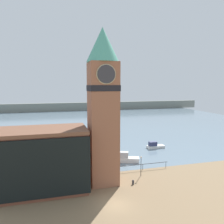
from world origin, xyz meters
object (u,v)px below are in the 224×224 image
(clock_tower, at_px, (103,103))
(boat_near, at_px, (126,158))
(lamp_post, at_px, (141,162))
(pier_building, at_px, (43,160))
(mooring_bollard_near, at_px, (133,182))
(boat_far, at_px, (155,146))

(clock_tower, relative_size, boat_near, 4.78)
(lamp_post, bearing_deg, pier_building, -175.85)
(clock_tower, distance_m, lamp_post, 12.65)
(mooring_bollard_near, bearing_deg, boat_far, 54.93)
(clock_tower, xyz_separation_m, pier_building, (-9.40, -0.42, -8.32))
(clock_tower, bearing_deg, boat_far, 42.95)
(pier_building, xyz_separation_m, mooring_bollard_near, (13.84, -1.60, -4.38))
(pier_building, height_order, mooring_bollard_near, pier_building)
(pier_building, relative_size, lamp_post, 3.72)
(clock_tower, height_order, boat_far, clock_tower)
(mooring_bollard_near, bearing_deg, lamp_post, 48.03)
(boat_near, bearing_deg, mooring_bollard_near, -83.18)
(clock_tower, distance_m, boat_near, 16.17)
(pier_building, distance_m, lamp_post, 16.53)
(boat_near, height_order, lamp_post, lamp_post)
(boat_far, bearing_deg, mooring_bollard_near, -125.59)
(boat_near, height_order, mooring_bollard_near, boat_near)
(pier_building, xyz_separation_m, boat_near, (16.09, 8.50, -3.99))
(mooring_bollard_near, distance_m, lamp_post, 4.31)
(boat_near, distance_m, lamp_post, 7.53)
(clock_tower, distance_m, mooring_bollard_near, 13.60)
(pier_building, relative_size, mooring_bollard_near, 18.61)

